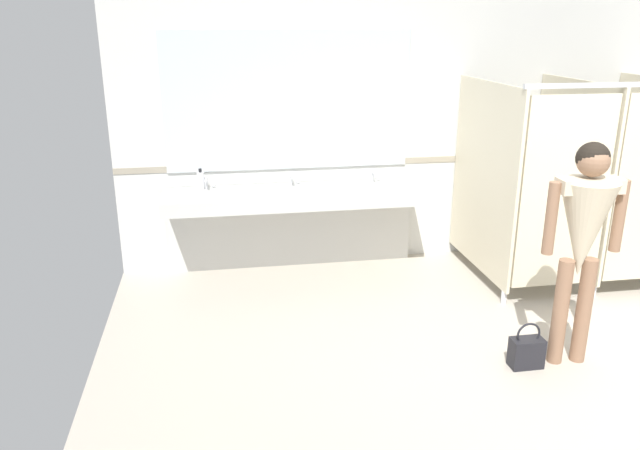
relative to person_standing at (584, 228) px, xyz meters
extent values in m
cube|color=#B2A899|center=(0.25, -0.49, -1.10)|extent=(7.52, 6.25, 0.10)
cube|color=silver|center=(0.25, 2.39, 0.41)|extent=(7.52, 0.12, 2.92)
cube|color=#9E937F|center=(0.25, 2.33, 0.00)|extent=(7.52, 0.01, 0.06)
cube|color=silver|center=(-1.79, 2.02, -0.25)|extent=(2.51, 0.58, 0.14)
cube|color=silver|center=(-1.79, 2.27, -0.69)|extent=(2.51, 0.08, 0.73)
cube|color=#ADADA8|center=(-2.63, 1.99, -0.23)|extent=(0.42, 0.32, 0.11)
cylinder|color=silver|center=(-2.63, 2.22, -0.13)|extent=(0.04, 0.04, 0.11)
cylinder|color=silver|center=(-2.63, 2.17, -0.08)|extent=(0.03, 0.11, 0.03)
sphere|color=silver|center=(-2.56, 2.23, -0.15)|extent=(0.04, 0.04, 0.04)
cube|color=#ADADA8|center=(-1.79, 1.99, -0.23)|extent=(0.42, 0.32, 0.11)
cylinder|color=silver|center=(-1.79, 2.22, -0.13)|extent=(0.04, 0.04, 0.11)
cylinder|color=silver|center=(-1.79, 2.17, -0.08)|extent=(0.03, 0.11, 0.03)
sphere|color=silver|center=(-1.72, 2.23, -0.15)|extent=(0.04, 0.04, 0.04)
cube|color=#ADADA8|center=(-0.96, 1.99, -0.23)|extent=(0.42, 0.32, 0.11)
cylinder|color=silver|center=(-0.96, 2.22, -0.13)|extent=(0.04, 0.04, 0.11)
cylinder|color=silver|center=(-0.96, 2.17, -0.08)|extent=(0.03, 0.11, 0.03)
sphere|color=silver|center=(-0.89, 2.23, -0.15)|extent=(0.04, 0.04, 0.04)
cube|color=silver|center=(-1.79, 2.32, 0.63)|extent=(2.41, 0.02, 1.34)
cube|color=beige|center=(-0.02, 1.62, -0.04)|extent=(0.03, 1.38, 1.79)
cylinder|color=silver|center=(-0.02, 1.00, -0.99)|extent=(0.05, 0.05, 0.12)
cube|color=beige|center=(0.86, 1.62, -0.04)|extent=(0.03, 1.38, 1.79)
cylinder|color=silver|center=(0.86, 1.00, -0.99)|extent=(0.05, 0.05, 0.12)
cube|color=beige|center=(0.42, 0.97, -0.04)|extent=(0.81, 0.03, 1.69)
cube|color=#B7BABF|center=(0.86, 0.97, 0.88)|extent=(1.83, 0.04, 0.04)
cylinder|color=#8C664C|center=(0.09, -0.01, -0.64)|extent=(0.11, 0.11, 0.82)
cylinder|color=#8C664C|center=(-0.09, 0.00, -0.64)|extent=(0.11, 0.11, 0.82)
cone|color=beige|center=(0.00, 0.00, -0.01)|extent=(0.42, 0.42, 0.70)
cube|color=beige|center=(0.00, 0.00, 0.31)|extent=(0.45, 0.18, 0.10)
cylinder|color=#8C664C|center=(0.25, -0.01, 0.08)|extent=(0.08, 0.08, 0.52)
cylinder|color=#8C664C|center=(-0.25, 0.01, 0.08)|extent=(0.08, 0.08, 0.52)
sphere|color=#8C664C|center=(0.00, 0.00, 0.48)|extent=(0.22, 0.22, 0.22)
sphere|color=black|center=(0.00, 0.01, 0.50)|extent=(0.23, 0.23, 0.23)
cube|color=black|center=(-0.34, -0.03, -0.94)|extent=(0.24, 0.13, 0.23)
torus|color=black|center=(-0.34, -0.03, -0.79)|extent=(0.18, 0.02, 0.18)
cylinder|color=white|center=(-2.68, 2.20, -0.10)|extent=(0.07, 0.07, 0.17)
cylinder|color=black|center=(-2.68, 2.20, 0.01)|extent=(0.03, 0.03, 0.04)
cylinder|color=white|center=(-1.24, 1.96, -0.14)|extent=(0.07, 0.07, 0.09)
camera|label=1|loc=(-2.51, -3.73, 1.39)|focal=34.69mm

